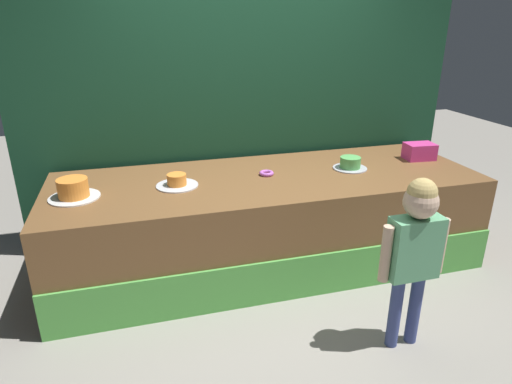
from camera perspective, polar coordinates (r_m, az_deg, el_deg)
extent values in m
plane|color=gray|center=(3.39, 4.40, -13.56)|extent=(12.00, 12.00, 0.00)
cube|color=brown|center=(3.67, 1.50, -3.65)|extent=(3.40, 1.16, 0.77)
cube|color=#59B24C|center=(3.29, 4.55, -11.19)|extent=(3.40, 0.02, 0.35)
cube|color=#19472D|center=(4.00, -1.31, 15.31)|extent=(3.97, 0.08, 3.03)
cylinder|color=#3F4C8C|center=(2.96, 17.53, -14.56)|extent=(0.08, 0.08, 0.50)
cylinder|color=#3F4C8C|center=(3.03, 19.81, -13.95)|extent=(0.08, 0.08, 0.50)
cube|color=#66B27F|center=(2.77, 19.77, -6.78)|extent=(0.31, 0.14, 0.39)
cylinder|color=beige|center=(2.68, 16.45, -7.69)|extent=(0.06, 0.06, 0.35)
cylinder|color=beige|center=(2.88, 22.77, -6.41)|extent=(0.06, 0.06, 0.35)
sphere|color=beige|center=(2.65, 20.55, -1.19)|extent=(0.20, 0.20, 0.20)
sphere|color=tan|center=(2.63, 20.70, -0.09)|extent=(0.17, 0.17, 0.17)
cube|color=#E13A93|center=(4.22, 20.38, 4.96)|extent=(0.27, 0.20, 0.14)
torus|color=#CC66D8|center=(3.56, 1.36, 2.45)|extent=(0.12, 0.12, 0.03)
cylinder|color=white|center=(3.36, -22.42, -0.63)|extent=(0.35, 0.35, 0.01)
cylinder|color=orange|center=(3.33, -22.59, 0.50)|extent=(0.21, 0.21, 0.13)
cylinder|color=silver|center=(3.38, -10.16, 0.84)|extent=(0.32, 0.32, 0.01)
cylinder|color=orange|center=(3.36, -10.21, 1.59)|extent=(0.14, 0.14, 0.08)
cylinder|color=silver|center=(3.80, 12.05, 3.03)|extent=(0.28, 0.28, 0.01)
cylinder|color=#59B259|center=(3.78, 12.10, 3.77)|extent=(0.17, 0.17, 0.09)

